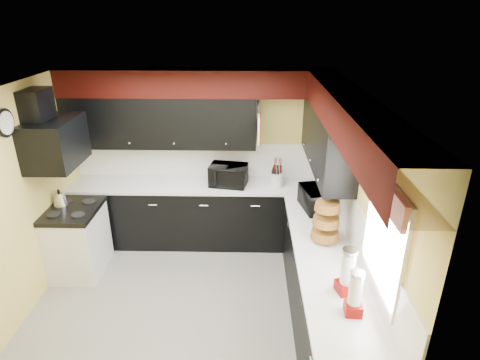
# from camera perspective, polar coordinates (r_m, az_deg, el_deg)

# --- Properties ---
(ground) EXTENTS (3.60, 3.60, 0.00)m
(ground) POSITION_cam_1_polar(r_m,az_deg,el_deg) (4.92, -7.59, -17.87)
(ground) COLOR gray
(ground) RESTS_ON ground
(wall_back) EXTENTS (3.60, 0.06, 2.50)m
(wall_back) POSITION_cam_1_polar(r_m,az_deg,el_deg) (5.84, -5.68, 3.45)
(wall_back) COLOR #E0C666
(wall_back) RESTS_ON ground
(wall_right) EXTENTS (0.06, 3.60, 2.50)m
(wall_right) POSITION_cam_1_polar(r_m,az_deg,el_deg) (4.29, 16.03, -5.08)
(wall_right) COLOR #E0C666
(wall_right) RESTS_ON ground
(wall_left) EXTENTS (0.06, 3.60, 2.50)m
(wall_left) POSITION_cam_1_polar(r_m,az_deg,el_deg) (4.85, -30.02, -4.10)
(wall_left) COLOR #E0C666
(wall_left) RESTS_ON ground
(ceiling) EXTENTS (3.60, 3.60, 0.06)m
(ceiling) POSITION_cam_1_polar(r_m,az_deg,el_deg) (3.78, -9.62, 11.95)
(ceiling) COLOR white
(ceiling) RESTS_ON wall_back
(cab_back) EXTENTS (3.60, 0.60, 0.90)m
(cab_back) POSITION_cam_1_polar(r_m,az_deg,el_deg) (5.89, -5.71, -4.88)
(cab_back) COLOR black
(cab_back) RESTS_ON ground
(cab_right) EXTENTS (0.60, 3.00, 0.90)m
(cab_right) POSITION_cam_1_polar(r_m,az_deg,el_deg) (4.42, 11.87, -16.15)
(cab_right) COLOR black
(cab_right) RESTS_ON ground
(counter_back) EXTENTS (3.62, 0.64, 0.04)m
(counter_back) POSITION_cam_1_polar(r_m,az_deg,el_deg) (5.69, -5.90, -0.71)
(counter_back) COLOR white
(counter_back) RESTS_ON cab_back
(counter_right) EXTENTS (0.64, 3.02, 0.04)m
(counter_right) POSITION_cam_1_polar(r_m,az_deg,el_deg) (4.14, 12.41, -11.12)
(counter_right) COLOR white
(counter_right) RESTS_ON cab_right
(splash_back) EXTENTS (3.60, 0.02, 0.50)m
(splash_back) POSITION_cam_1_polar(r_m,az_deg,el_deg) (5.85, -5.67, 2.87)
(splash_back) COLOR white
(splash_back) RESTS_ON counter_back
(splash_right) EXTENTS (0.02, 3.60, 0.50)m
(splash_right) POSITION_cam_1_polar(r_m,az_deg,el_deg) (4.32, 15.81, -5.78)
(splash_right) COLOR white
(splash_right) RESTS_ON counter_right
(upper_back) EXTENTS (2.60, 0.35, 0.70)m
(upper_back) POSITION_cam_1_polar(r_m,az_deg,el_deg) (5.59, -11.26, 8.14)
(upper_back) COLOR black
(upper_back) RESTS_ON wall_back
(upper_right) EXTENTS (0.35, 1.80, 0.70)m
(upper_right) POSITION_cam_1_polar(r_m,az_deg,el_deg) (4.85, 12.27, 5.72)
(upper_right) COLOR black
(upper_right) RESTS_ON wall_right
(soffit_back) EXTENTS (3.60, 0.36, 0.35)m
(soffit_back) POSITION_cam_1_polar(r_m,az_deg,el_deg) (5.39, -6.37, 13.59)
(soffit_back) COLOR black
(soffit_back) RESTS_ON wall_back
(soffit_right) EXTENTS (0.36, 3.24, 0.35)m
(soffit_right) POSITION_cam_1_polar(r_m,az_deg,el_deg) (3.70, 15.80, 8.35)
(soffit_right) COLOR black
(soffit_right) RESTS_ON wall_right
(stove) EXTENTS (0.60, 0.75, 0.86)m
(stove) POSITION_cam_1_polar(r_m,az_deg,el_deg) (5.66, -22.03, -8.17)
(stove) COLOR white
(stove) RESTS_ON ground
(cooktop) EXTENTS (0.62, 0.77, 0.06)m
(cooktop) POSITION_cam_1_polar(r_m,az_deg,el_deg) (5.45, -22.75, -4.02)
(cooktop) COLOR black
(cooktop) RESTS_ON stove
(hood) EXTENTS (0.50, 0.78, 0.55)m
(hood) POSITION_cam_1_polar(r_m,az_deg,el_deg) (5.15, -24.79, 4.85)
(hood) COLOR black
(hood) RESTS_ON wall_left
(hood_duct) EXTENTS (0.24, 0.40, 0.40)m
(hood_duct) POSITION_cam_1_polar(r_m,az_deg,el_deg) (5.11, -26.91, 9.26)
(hood_duct) COLOR black
(hood_duct) RESTS_ON wall_left
(window) EXTENTS (0.03, 0.86, 0.96)m
(window) POSITION_cam_1_polar(r_m,az_deg,el_deg) (3.40, 19.89, -7.82)
(window) COLOR white
(window) RESTS_ON wall_right
(valance) EXTENTS (0.04, 0.88, 0.20)m
(valance) POSITION_cam_1_polar(r_m,az_deg,el_deg) (3.20, 19.92, -1.69)
(valance) COLOR red
(valance) RESTS_ON wall_right
(pan_top) EXTENTS (0.03, 0.22, 0.40)m
(pan_top) POSITION_cam_1_polar(r_m,az_deg,el_deg) (5.34, 2.58, 10.06)
(pan_top) COLOR black
(pan_top) RESTS_ON upper_back
(pan_mid) EXTENTS (0.03, 0.28, 0.46)m
(pan_mid) POSITION_cam_1_polar(r_m,az_deg,el_deg) (5.28, 2.56, 7.10)
(pan_mid) COLOR black
(pan_mid) RESTS_ON upper_back
(pan_low) EXTENTS (0.03, 0.24, 0.42)m
(pan_low) POSITION_cam_1_polar(r_m,az_deg,el_deg) (5.54, 2.50, 7.55)
(pan_low) COLOR black
(pan_low) RESTS_ON upper_back
(cut_board) EXTENTS (0.03, 0.26, 0.35)m
(cut_board) POSITION_cam_1_polar(r_m,az_deg,el_deg) (5.15, 2.70, 7.25)
(cut_board) COLOR white
(cut_board) RESTS_ON upper_back
(baskets) EXTENTS (0.27, 0.27, 0.50)m
(baskets) POSITION_cam_1_polar(r_m,az_deg,el_deg) (4.31, 12.15, -5.62)
(baskets) COLOR brown
(baskets) RESTS_ON upper_right
(clock) EXTENTS (0.03, 0.30, 0.30)m
(clock) POSITION_cam_1_polar(r_m,az_deg,el_deg) (4.74, -30.43, 7.01)
(clock) COLOR black
(clock) RESTS_ON wall_left
(deco_plate) EXTENTS (0.03, 0.24, 0.24)m
(deco_plate) POSITION_cam_1_polar(r_m,az_deg,el_deg) (3.60, 18.62, 6.36)
(deco_plate) COLOR white
(deco_plate) RESTS_ON wall_right
(toaster_oven) EXTENTS (0.57, 0.50, 0.29)m
(toaster_oven) POSITION_cam_1_polar(r_m,az_deg,el_deg) (5.56, -1.68, 0.69)
(toaster_oven) COLOR black
(toaster_oven) RESTS_ON counter_back
(microwave) EXTENTS (0.42, 0.54, 0.27)m
(microwave) POSITION_cam_1_polar(r_m,az_deg,el_deg) (4.99, 10.84, -2.64)
(microwave) COLOR black
(microwave) RESTS_ON counter_right
(utensil_crock) EXTENTS (0.19, 0.19, 0.18)m
(utensil_crock) POSITION_cam_1_polar(r_m,az_deg,el_deg) (5.56, 5.31, 0.00)
(utensil_crock) COLOR silver
(utensil_crock) RESTS_ON counter_back
(knife_block) EXTENTS (0.15, 0.18, 0.25)m
(knife_block) POSITION_cam_1_polar(r_m,az_deg,el_deg) (5.62, 5.27, 0.65)
(knife_block) COLOR black
(knife_block) RESTS_ON counter_back
(kettle) EXTENTS (0.20, 0.20, 0.16)m
(kettle) POSITION_cam_1_polar(r_m,az_deg,el_deg) (5.56, -24.24, -2.46)
(kettle) COLOR #ADADB2
(kettle) RESTS_ON cooktop
(dispenser_a) EXTENTS (0.19, 0.19, 0.42)m
(dispenser_a) POSITION_cam_1_polar(r_m,az_deg,el_deg) (3.63, 15.04, -12.54)
(dispenser_a) COLOR #590E02
(dispenser_a) RESTS_ON counter_right
(dispenser_b) EXTENTS (0.14, 0.14, 0.37)m
(dispenser_b) POSITION_cam_1_polar(r_m,az_deg,el_deg) (3.44, 16.02, -15.45)
(dispenser_b) COLOR maroon
(dispenser_b) RESTS_ON counter_right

